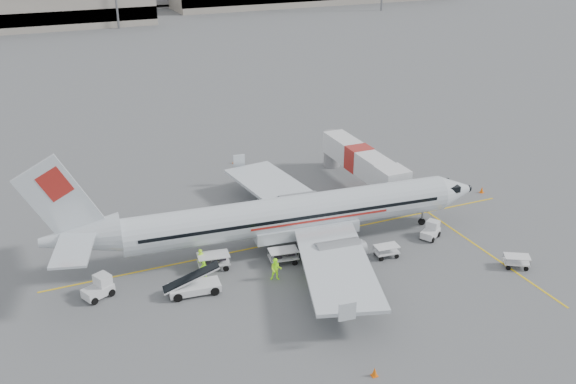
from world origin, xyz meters
The scene contains 20 objects.
ground centered at (0.00, 0.00, 0.00)m, with size 360.00×360.00×0.00m, color #56595B.
stripe_lead centered at (0.00, 0.00, 0.01)m, with size 44.00×0.20×0.01m, color yellow.
stripe_cross centered at (14.00, -8.00, 0.01)m, with size 0.20×20.00×0.01m, color yellow.
aircraft centered at (-0.89, -0.90, 5.23)m, with size 37.94×29.74×10.46m, color silver, non-canonical shape.
jet_bridge centered at (10.96, 8.46, 2.17)m, with size 3.10×16.53×4.34m, color silver, non-canonical shape.
belt_loader centered at (-10.85, -4.91, 1.42)m, with size 5.24×1.96×2.84m, color silver, non-canonical shape.
tug_fore centered at (11.06, -4.60, 0.76)m, with size 1.97×1.13×1.52m, color silver, non-canonical shape.
tug_mid centered at (0.56, -7.86, 0.93)m, with size 2.41×1.38×1.86m, color silver, non-canonical shape.
tug_aft centered at (-17.74, -2.53, 0.86)m, with size 2.24×1.28×1.73m, color silver, non-canonical shape.
cart_loaded_a centered at (-2.79, -3.41, 0.62)m, with size 2.40×1.42×1.25m, color silver, non-canonical shape.
cart_loaded_b centered at (-8.40, -2.00, 0.67)m, with size 2.57×1.52×1.34m, color silver, non-canonical shape.
cart_empty_a centered at (5.65, -5.97, 0.54)m, with size 2.05×1.21×1.07m, color silver, non-canonical shape.
cart_empty_b centered at (14.56, -11.74, 0.53)m, with size 2.04×1.20×1.06m, color silver, non-canonical shape.
cone_nose centered at (21.89, 1.64, 0.34)m, with size 0.42×0.42×0.68m, color #F96309.
cone_port centered at (0.97, 19.94, 0.30)m, with size 0.37×0.37×0.61m, color #F96309.
cone_stbd centered at (-3.07, -18.75, 0.33)m, with size 0.40×0.40×0.66m, color #F96309.
crew_a centered at (-9.32, -1.59, 0.90)m, with size 0.66×0.43×1.80m, color #B1FF1D.
crew_b centered at (-4.35, -5.61, 0.95)m, with size 0.92×0.72×1.90m, color #B1FF1D.
crew_c centered at (-1.64, -6.69, 0.84)m, with size 1.08×0.62×1.68m, color #B1FF1D.
crew_d centered at (-9.54, -3.25, 0.82)m, with size 0.96×0.40×1.63m, color #B1FF1D.
Camera 1 is at (-21.06, -46.30, 27.17)m, focal length 40.00 mm.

